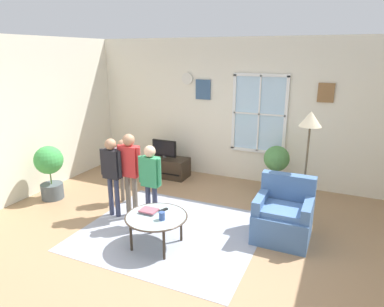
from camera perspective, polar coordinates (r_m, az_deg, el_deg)
The scene contains 17 objects.
ground_plane at distance 4.95m, azimuth -3.43°, elevation -14.69°, with size 6.84×6.29×0.02m, color #9E7A56.
back_wall at distance 7.02m, azimuth 7.56°, elevation 7.08°, with size 6.24×0.17×2.83m.
area_rug at distance 5.22m, azimuth -3.45°, elevation -12.76°, with size 2.53×2.30×0.01m, color #999EAD.
tv_stand at distance 7.34m, azimuth -4.55°, elevation -2.19°, with size 1.02×0.48×0.41m.
television at distance 7.22m, azimuth -4.64°, elevation 0.84°, with size 0.54×0.08×0.38m.
armchair at distance 5.08m, azimuth 14.95°, elevation -10.05°, with size 0.76×0.74×0.87m.
coffee_table at distance 4.69m, azimuth -5.96°, elevation -10.56°, with size 0.85×0.85×0.45m.
book_stack at distance 4.78m, azimuth -7.19°, elevation -9.46°, with size 0.23×0.18×0.04m.
cup at distance 4.56m, azimuth -5.02°, elevation -10.30°, with size 0.08×0.08×0.11m, color #334C8C.
remote_near_books at distance 4.81m, azimuth -4.79°, elevation -9.35°, with size 0.04×0.14×0.02m, color black.
person_green_shirt at distance 5.12m, azimuth -6.91°, elevation -3.77°, with size 0.38×0.17×1.26m.
person_red_shirt at distance 5.41m, azimuth -10.29°, elevation -2.04°, with size 0.41×0.19×1.36m.
person_black_shirt at distance 5.49m, azimuth -13.17°, elevation -2.44°, with size 0.39×0.18×1.29m.
person_pink_shirt at distance 6.01m, azimuth -11.36°, elevation -1.66°, with size 0.34×0.15×1.13m.
potted_plant_by_window at distance 6.48m, azimuth 13.79°, elevation -2.25°, with size 0.46×0.46×0.92m.
potted_plant_corner at distance 6.58m, azimuth -22.61°, elevation -2.24°, with size 0.50×0.50×0.98m.
floor_lamp at distance 5.25m, azimuth 18.97°, elevation 3.61°, with size 0.32×0.32×1.74m.
Camera 1 is at (2.00, -3.73, 2.55)m, focal length 32.07 mm.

